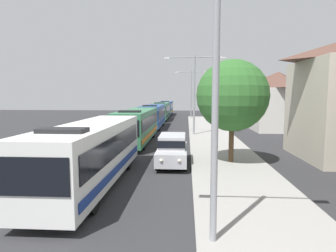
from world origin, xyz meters
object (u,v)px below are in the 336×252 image
object	(u,v)px
bus_fourth_in_line	(161,110)
white_suv	(172,148)
bus_rear	(166,108)
streetlamp_near	(216,74)
roadside_tree	(232,96)
streetlamp_far	(191,89)
bus_middle	(153,115)
bus_lead	(93,151)
bus_second_in_line	(137,125)
streetlamp_mid	(194,86)

from	to	relation	value
bus_fourth_in_line	white_suv	world-z (taller)	bus_fourth_in_line
bus_rear	streetlamp_near	world-z (taller)	streetlamp_near
streetlamp_near	roadside_tree	world-z (taller)	streetlamp_near
streetlamp_far	bus_middle	bearing A→B (deg)	-108.63
bus_lead	streetlamp_far	world-z (taller)	streetlamp_far
bus_second_in_line	streetlamp_mid	size ratio (longest dim) A/B	1.36
bus_fourth_in_line	streetlamp_far	xyz separation A→B (m)	(5.40, 3.48, 3.84)
streetlamp_far	roadside_tree	xyz separation A→B (m)	(2.07, -36.29, -1.14)
bus_rear	white_suv	world-z (taller)	bus_rear
bus_second_in_line	streetlamp_far	xyz separation A→B (m)	(5.40, 28.38, 3.84)
streetlamp_near	streetlamp_far	bearing A→B (deg)	90.00
bus_second_in_line	roadside_tree	distance (m)	11.21
bus_fourth_in_line	roadside_tree	size ratio (longest dim) A/B	1.62
roadside_tree	streetlamp_far	bearing A→B (deg)	93.26
bus_fourth_in_line	streetlamp_mid	xyz separation A→B (m)	(5.40, -19.80, 3.70)
bus_middle	roadside_tree	size ratio (longest dim) A/B	1.62
bus_rear	streetlamp_mid	size ratio (longest dim) A/B	1.34
bus_middle	white_suv	size ratio (longest dim) A/B	2.14
bus_rear	streetlamp_near	xyz separation A→B (m)	(5.40, -55.44, 3.33)
bus_lead	white_suv	world-z (taller)	bus_lead
bus_second_in_line	streetlamp_mid	bearing A→B (deg)	43.45
streetlamp_mid	streetlamp_far	bearing A→B (deg)	90.00
bus_lead	streetlamp_mid	size ratio (longest dim) A/B	1.30
bus_lead	bus_rear	xyz separation A→B (m)	(0.00, 50.03, 0.00)
bus_middle	streetlamp_near	bearing A→B (deg)	-79.97
streetlamp_mid	white_suv	bearing A→B (deg)	-97.28
streetlamp_near	streetlamp_mid	bearing A→B (deg)	90.00
bus_middle	roadside_tree	distance (m)	21.78
bus_fourth_in_line	streetlamp_mid	bearing A→B (deg)	-74.75
bus_second_in_line	bus_rear	distance (m)	37.28
bus_lead	bus_second_in_line	distance (m)	12.75
bus_rear	streetlamp_near	distance (m)	55.80
bus_fourth_in_line	bus_rear	size ratio (longest dim) A/B	0.93
bus_second_in_line	bus_middle	bearing A→B (deg)	90.00
bus_middle	streetlamp_far	world-z (taller)	streetlamp_far
streetlamp_far	bus_fourth_in_line	bearing A→B (deg)	-147.23
bus_fourth_in_line	roadside_tree	distance (m)	33.76
bus_lead	roadside_tree	xyz separation A→B (m)	(7.47, 4.84, 2.71)
bus_rear	roadside_tree	world-z (taller)	roadside_tree
bus_middle	bus_rear	size ratio (longest dim) A/B	0.92
streetlamp_mid	roadside_tree	distance (m)	13.22
bus_lead	bus_second_in_line	size ratio (longest dim) A/B	0.95
bus_lead	bus_fourth_in_line	distance (m)	37.66
streetlamp_mid	streetlamp_near	bearing A→B (deg)	-90.00
white_suv	roadside_tree	world-z (taller)	roadside_tree
bus_middle	bus_fourth_in_line	bearing A→B (deg)	90.00
bus_fourth_in_line	streetlamp_far	world-z (taller)	streetlamp_far
bus_second_in_line	bus_lead	bearing A→B (deg)	-90.00
streetlamp_mid	bus_fourth_in_line	bearing A→B (deg)	105.25
bus_middle	streetlamp_near	distance (m)	31.18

